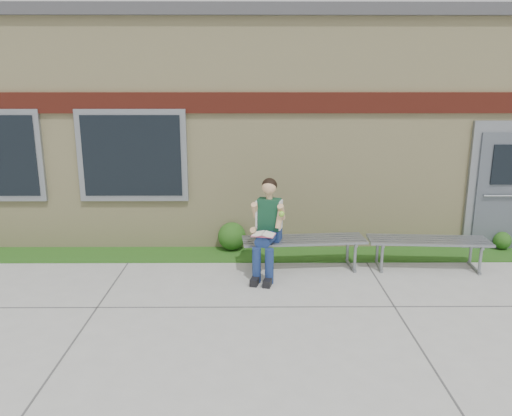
{
  "coord_description": "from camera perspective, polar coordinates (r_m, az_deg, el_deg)",
  "views": [
    {
      "loc": [
        -0.91,
        -5.67,
        2.93
      ],
      "look_at": [
        -0.86,
        1.7,
        1.08
      ],
      "focal_mm": 35.0,
      "sensor_mm": 36.0,
      "label": 1
    }
  ],
  "objects": [
    {
      "name": "ground",
      "position": [
        6.45,
        7.96,
        -13.05
      ],
      "size": [
        80.0,
        80.0,
        0.0
      ],
      "primitive_type": "plane",
      "color": "#9E9E99",
      "rests_on": "ground"
    },
    {
      "name": "grass_strip",
      "position": [
        8.82,
        5.58,
        -5.29
      ],
      "size": [
        16.0,
        0.8,
        0.02
      ],
      "primitive_type": "cube",
      "color": "#204512",
      "rests_on": "ground"
    },
    {
      "name": "school_building",
      "position": [
        11.72,
        4.13,
        10.03
      ],
      "size": [
        16.2,
        6.22,
        4.2
      ],
      "color": "beige",
      "rests_on": "ground"
    },
    {
      "name": "bench_left",
      "position": [
        8.06,
        5.49,
        -4.29
      ],
      "size": [
        2.0,
        0.71,
        0.51
      ],
      "rotation": [
        0.0,
        0.0,
        0.08
      ],
      "color": "gray",
      "rests_on": "ground"
    },
    {
      "name": "bench_right",
      "position": [
        8.51,
        19.05,
        -4.12
      ],
      "size": [
        1.94,
        0.66,
        0.49
      ],
      "rotation": [
        0.0,
        0.0,
        -0.07
      ],
      "color": "gray",
      "rests_on": "ground"
    },
    {
      "name": "girl",
      "position": [
        7.69,
        1.3,
        -2.05
      ],
      "size": [
        0.57,
        0.95,
        1.51
      ],
      "rotation": [
        0.0,
        0.0,
        -0.25
      ],
      "color": "navy",
      "rests_on": "ground"
    },
    {
      "name": "shrub_mid",
      "position": [
        8.93,
        -2.77,
        -3.23
      ],
      "size": [
        0.5,
        0.5,
        0.5
      ],
      "primitive_type": "sphere",
      "color": "#204512",
      "rests_on": "grass_strip"
    },
    {
      "name": "shrub_east",
      "position": [
        10.01,
        26.3,
        -3.34
      ],
      "size": [
        0.32,
        0.32,
        0.32
      ],
      "primitive_type": "sphere",
      "color": "#204512",
      "rests_on": "grass_strip"
    }
  ]
}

